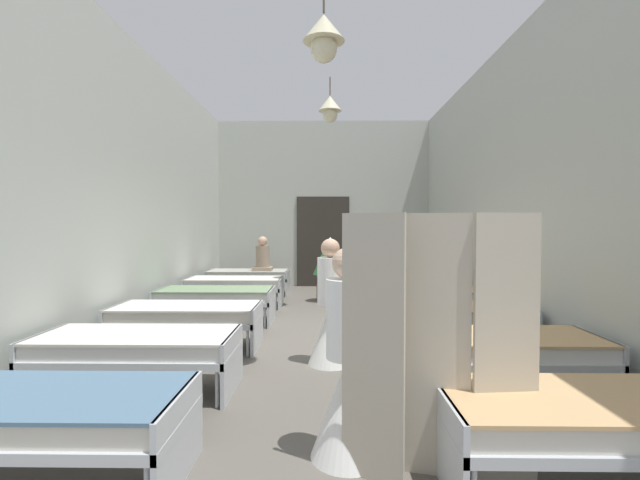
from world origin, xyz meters
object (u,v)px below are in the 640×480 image
object	(u,v)px
privacy_screen	(438,347)
bed_right_row_3	(427,297)
patient_seated_primary	(383,258)
bed_right_row_4	(409,285)
bed_left_row_5	(248,276)
bed_right_row_0	(597,418)
nurse_mid_aisle	(330,319)
bed_right_row_2	(453,316)
bed_right_row_5	(397,276)
bed_left_row_1	(137,347)
potted_plant	(326,267)
patient_seated_secondary	(263,258)
bed_left_row_0	(33,414)
bed_right_row_1	(499,349)
bed_left_row_4	(235,285)
bed_left_row_3	(216,297)
bed_left_row_2	(187,315)
nurse_near_aisle	(348,382)

from	to	relation	value
privacy_screen	bed_right_row_3	bearing A→B (deg)	89.71
patient_seated_primary	bed_right_row_4	bearing A→B (deg)	-76.09
bed_left_row_5	bed_right_row_4	bearing A→B (deg)	-23.06
bed_right_row_0	nurse_mid_aisle	bearing A→B (deg)	124.34
bed_left_row_5	bed_right_row_2	bearing A→B (deg)	-51.94
bed_right_row_0	bed_right_row_5	size ratio (longest dim) A/B	1.00
bed_left_row_1	nurse_mid_aisle	distance (m)	2.08
potted_plant	patient_seated_secondary	bearing A→B (deg)	150.75
bed_left_row_0	bed_right_row_1	distance (m)	3.81
bed_left_row_5	nurse_mid_aisle	xyz separation A→B (m)	(1.89, -5.09, 0.09)
patient_seated_primary	bed_left_row_4	bearing A→B (deg)	-155.88
nurse_mid_aisle	bed_right_row_1	bearing A→B (deg)	-108.76
bed_right_row_0	bed_left_row_3	size ratio (longest dim) A/B	1.00
bed_right_row_1	bed_left_row_2	xyz separation A→B (m)	(-3.51, 1.49, 0.00)
bed_right_row_4	bed_left_row_2	bearing A→B (deg)	-139.59
bed_right_row_1	nurse_near_aisle	xyz separation A→B (m)	(-1.51, -1.16, 0.09)
bed_right_row_1	patient_seated_secondary	xyz separation A→B (m)	(-3.16, 5.92, 0.43)
bed_right_row_4	patient_seated_primary	world-z (taller)	patient_seated_primary
bed_right_row_0	bed_left_row_3	xyz separation A→B (m)	(-3.51, 4.48, 0.00)
bed_right_row_5	nurse_mid_aisle	world-z (taller)	nurse_mid_aisle
bed_right_row_5	nurse_mid_aisle	xyz separation A→B (m)	(-1.62, -5.09, 0.09)
bed_left_row_0	bed_right_row_1	size ratio (longest dim) A/B	1.00
bed_left_row_5	nurse_near_aisle	size ratio (longest dim) A/B	1.28
nurse_mid_aisle	bed_right_row_0	bearing A→B (deg)	-136.01
bed_right_row_5	privacy_screen	world-z (taller)	privacy_screen
nurse_mid_aisle	patient_seated_secondary	bearing A→B (deg)	26.61
bed_left_row_3	privacy_screen	xyz separation A→B (m)	(2.56, -4.39, 0.41)
nurse_near_aisle	privacy_screen	distance (m)	0.70
bed_right_row_5	bed_left_row_2	bearing A→B (deg)	-128.06
bed_right_row_0	bed_left_row_0	bearing A→B (deg)	180.00
bed_left_row_5	privacy_screen	bearing A→B (deg)	-70.89
potted_plant	nurse_mid_aisle	bearing A→B (deg)	-89.33
bed_right_row_5	privacy_screen	xyz separation A→B (m)	(-0.95, -7.38, 0.41)
patient_seated_secondary	bed_right_row_2	bearing A→B (deg)	-54.51
bed_left_row_1	bed_right_row_3	distance (m)	4.60
bed_right_row_4	bed_right_row_5	size ratio (longest dim) A/B	1.00
bed_left_row_3	nurse_mid_aisle	xyz separation A→B (m)	(1.89, -2.11, 0.09)
bed_right_row_3	patient_seated_secondary	distance (m)	4.33
privacy_screen	nurse_mid_aisle	bearing A→B (deg)	118.23
bed_left_row_0	bed_right_row_4	bearing A→B (deg)	59.58
bed_left_row_5	nurse_mid_aisle	size ratio (longest dim) A/B	1.28
bed_right_row_1	bed_left_row_3	distance (m)	4.60
bed_left_row_5	privacy_screen	world-z (taller)	privacy_screen
potted_plant	nurse_near_aisle	bearing A→B (deg)	-88.60
bed_left_row_3	bed_right_row_4	world-z (taller)	same
bed_left_row_1	patient_seated_primary	bearing A→B (deg)	61.82
bed_left_row_3	bed_right_row_0	bearing A→B (deg)	-51.94
bed_left_row_1	bed_right_row_1	xyz separation A→B (m)	(3.51, 0.00, 0.00)
bed_right_row_2	bed_left_row_3	bearing A→B (deg)	156.94
bed_right_row_1	bed_right_row_2	distance (m)	1.49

